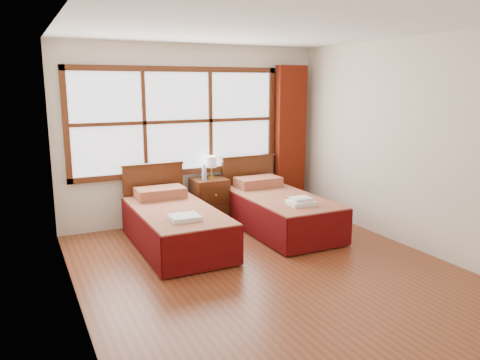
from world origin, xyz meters
name	(u,v)px	position (x,y,z in m)	size (l,w,h in m)	color
floor	(267,269)	(0.00, 0.00, 0.00)	(4.50, 4.50, 0.00)	brown
ceiling	(270,26)	(0.00, 0.00, 2.60)	(4.50, 4.50, 0.00)	white
wall_back	(194,134)	(0.00, 2.25, 1.30)	(4.00, 4.00, 0.00)	silver
wall_left	(70,169)	(-2.00, 0.00, 1.30)	(4.50, 4.50, 0.00)	silver
wall_right	(408,144)	(2.00, 0.00, 1.30)	(4.50, 4.50, 0.00)	silver
window	(178,122)	(-0.25, 2.21, 1.50)	(3.16, 0.06, 1.56)	white
curtain	(290,139)	(1.60, 2.11, 1.17)	(0.50, 0.16, 2.30)	#621809
bed_left	(175,224)	(-0.67, 1.20, 0.29)	(0.96, 1.98, 0.93)	#42210D
bed_right	(278,210)	(0.85, 1.20, 0.29)	(0.98, 2.00, 0.95)	#42210D
nightstand	(210,200)	(0.14, 1.99, 0.33)	(0.49, 0.49, 0.66)	#4F2511
towels_left	(185,217)	(-0.72, 0.66, 0.52)	(0.34, 0.30, 0.05)	white
towels_right	(301,201)	(0.85, 0.62, 0.55)	(0.35, 0.31, 0.10)	white
lamp	(211,162)	(0.20, 2.07, 0.89)	(0.17, 0.17, 0.32)	gold
bottle_near	(205,173)	(0.04, 1.93, 0.76)	(0.06, 0.06, 0.23)	#A8C0D9
bottle_far	(204,172)	(0.05, 1.99, 0.76)	(0.06, 0.06, 0.23)	#A8C0D9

